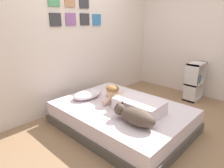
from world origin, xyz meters
name	(u,v)px	position (x,y,z in m)	size (l,w,h in m)	color
ground_plane	(140,129)	(0.00, 0.00, 0.00)	(11.98, 11.98, 0.00)	#8C6B4C
back_wall	(77,37)	(0.00, 1.44, 1.25)	(3.99, 0.12, 2.50)	silver
side_wall_right	(193,34)	(2.05, 0.19, 1.25)	(0.10, 5.77, 2.50)	beige
bed	(121,116)	(-0.14, 0.25, 0.17)	(1.41, 1.93, 0.34)	#4C4742
pillow	(88,94)	(-0.27, 0.86, 0.39)	(0.52, 0.32, 0.11)	silver
person_lying	(131,102)	(-0.12, 0.09, 0.44)	(0.43, 0.92, 0.27)	silver
dog	(135,116)	(-0.41, -0.20, 0.44)	(0.26, 0.57, 0.21)	#4C3D33
coffee_cup	(109,94)	(0.01, 0.65, 0.38)	(0.12, 0.09, 0.07)	#D84C47
cell_phone	(135,114)	(-0.20, -0.05, 0.34)	(0.07, 0.14, 0.01)	black
bookshelf	(194,81)	(1.68, -0.10, 0.38)	(0.45, 0.24, 0.75)	silver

